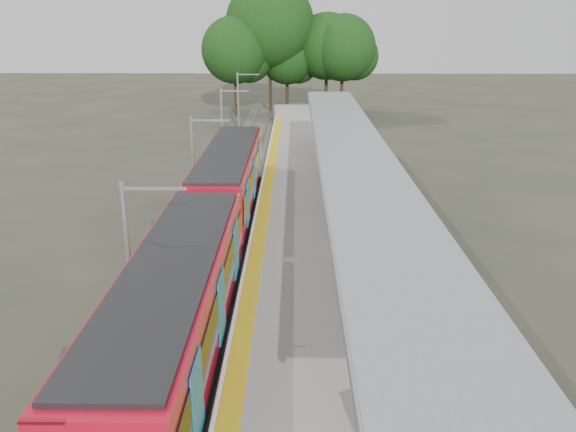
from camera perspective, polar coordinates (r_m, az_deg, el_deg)
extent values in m
cube|color=#59544C|center=(31.24, -5.74, 0.74)|extent=(3.00, 70.00, 0.24)
cube|color=gray|center=(30.94, 2.54, 1.38)|extent=(6.00, 50.00, 1.00)
cube|color=gold|center=(30.81, -2.19, 2.30)|extent=(0.60, 50.00, 0.02)
cube|color=#9EA0A5|center=(55.00, 1.81, 10.63)|extent=(6.00, 0.10, 1.20)
cube|color=black|center=(17.86, -11.00, -13.01)|extent=(2.50, 13.50, 0.70)
cube|color=red|center=(17.06, -11.35, -8.47)|extent=(2.65, 13.50, 2.50)
cube|color=black|center=(17.03, -11.36, -8.32)|extent=(2.72, 12.96, 1.20)
cube|color=black|center=(16.49, -11.65, -4.48)|extent=(2.40, 12.82, 0.15)
cube|color=#0D6D89|center=(16.90, -6.75, -9.05)|extent=(0.04, 1.30, 2.00)
cube|color=black|center=(30.53, -5.89, 1.33)|extent=(2.50, 13.50, 0.70)
cube|color=red|center=(30.07, -6.00, 4.23)|extent=(2.65, 13.50, 2.50)
cube|color=black|center=(30.06, -6.00, 4.32)|extent=(2.72, 12.96, 1.20)
cube|color=black|center=(29.75, -6.09, 6.64)|extent=(2.40, 12.82, 0.15)
cube|color=#0D6D89|center=(29.98, -3.40, 3.96)|extent=(0.04, 1.30, 2.00)
cylinder|color=black|center=(26.23, -7.01, -2.53)|extent=(2.20, 0.70, 0.70)
cube|color=black|center=(23.49, -7.90, -0.93)|extent=(2.30, 0.80, 2.40)
cube|color=#9EA0A5|center=(13.90, 13.39, -13.24)|extent=(0.25, 0.25, 3.50)
cube|color=#9EA0A5|center=(17.33, 10.66, -6.10)|extent=(0.25, 0.25, 3.50)
cube|color=#9EA0A5|center=(20.96, 8.90, -1.37)|extent=(0.25, 0.25, 3.50)
cube|color=#9EA0A5|center=(24.70, 7.67, 1.95)|extent=(0.25, 0.25, 3.50)
cube|color=#9EA0A5|center=(28.52, 6.76, 4.39)|extent=(0.25, 0.25, 3.50)
cube|color=#9EA0A5|center=(32.38, 6.06, 6.25)|extent=(0.25, 0.25, 3.50)
cube|color=#9EA0A5|center=(36.27, 5.51, 7.71)|extent=(0.25, 0.25, 3.50)
cube|color=#9EA0A5|center=(40.18, 5.07, 8.89)|extent=(0.25, 0.25, 3.50)
cube|color=#9EA0A5|center=(44.10, 4.70, 9.86)|extent=(0.25, 0.25, 3.50)
cube|color=gray|center=(26.11, 6.47, 7.12)|extent=(3.20, 38.00, 0.16)
cylinder|color=#9EA0A5|center=(26.02, 3.04, 7.00)|extent=(0.24, 38.00, 0.24)
cube|color=silver|center=(16.00, 14.23, -10.94)|extent=(0.05, 3.70, 2.20)
cube|color=silver|center=(19.46, 11.64, -4.99)|extent=(0.05, 3.70, 2.20)
cube|color=silver|center=(26.85, 8.62, 2.11)|extent=(0.05, 3.70, 2.20)
cube|color=silver|center=(30.66, 7.66, 4.36)|extent=(0.05, 3.70, 2.20)
cube|color=silver|center=(38.39, 6.30, 7.51)|extent=(0.05, 3.70, 2.20)
cube|color=silver|center=(42.29, 5.81, 8.65)|extent=(0.05, 3.70, 2.20)
cylinder|color=#382316|center=(61.94, -5.32, 12.21)|extent=(0.36, 0.36, 4.57)
sphere|color=#1C4B15|center=(61.53, -5.45, 16.44)|extent=(6.95, 6.95, 6.95)
cylinder|color=#382316|center=(63.79, -1.80, 13.26)|extent=(0.36, 0.36, 6.26)
sphere|color=#1C4B15|center=(63.40, -1.86, 18.89)|extent=(9.51, 9.51, 9.51)
cylinder|color=#382316|center=(64.45, -0.09, 12.35)|extent=(0.36, 0.36, 4.07)
sphere|color=#1C4B15|center=(64.06, -0.09, 15.97)|extent=(6.19, 6.19, 6.19)
cylinder|color=#382316|center=(64.53, 3.88, 12.62)|extent=(0.36, 0.36, 4.73)
sphere|color=#1C4B15|center=(64.13, 3.98, 16.82)|extent=(7.19, 7.19, 7.19)
cylinder|color=#382316|center=(63.74, 5.47, 12.46)|extent=(0.36, 0.36, 4.67)
sphere|color=#1C4B15|center=(63.34, 5.61, 16.65)|extent=(7.09, 7.09, 7.09)
cylinder|color=#9EA0A5|center=(18.76, -15.82, -4.64)|extent=(0.16, 0.16, 5.40)
cube|color=#9EA0A5|center=(17.65, -13.45, 2.71)|extent=(2.00, 0.08, 0.08)
cylinder|color=#9EA0A5|center=(29.82, -9.57, 4.82)|extent=(0.16, 0.16, 5.40)
cube|color=#9EA0A5|center=(29.13, -7.88, 9.60)|extent=(2.00, 0.08, 0.08)
cylinder|color=#9EA0A5|center=(41.40, -6.71, 9.08)|extent=(0.16, 0.16, 5.40)
cube|color=#9EA0A5|center=(40.91, -5.43, 12.54)|extent=(2.00, 0.08, 0.08)
cylinder|color=#9EA0A5|center=(53.17, -5.09, 11.45)|extent=(0.16, 0.16, 5.40)
cube|color=#9EA0A5|center=(52.78, -4.06, 14.16)|extent=(2.00, 0.08, 0.08)
cube|color=#121053|center=(20.48, 9.50, -5.94)|extent=(0.92, 1.48, 0.06)
cube|color=#121053|center=(20.33, 9.01, -5.22)|extent=(0.58, 1.35, 0.52)
cube|color=#9EA0A5|center=(20.07, 9.70, -7.21)|extent=(0.37, 0.19, 0.42)
cube|color=#9EA0A5|center=(21.08, 9.24, -5.81)|extent=(0.37, 0.19, 0.42)
cube|color=#121053|center=(28.72, 8.09, 1.65)|extent=(0.42, 1.37, 0.05)
cube|color=#121053|center=(28.62, 7.76, 2.17)|extent=(0.07, 1.36, 0.50)
cube|color=#9EA0A5|center=(28.28, 8.21, 0.91)|extent=(0.36, 0.06, 0.40)
cube|color=#9EA0A5|center=(29.30, 7.95, 1.59)|extent=(0.36, 0.06, 0.40)
cube|color=#121053|center=(32.62, 7.23, 3.87)|extent=(0.52, 1.39, 0.05)
cube|color=#121053|center=(32.53, 6.93, 4.34)|extent=(0.17, 1.37, 0.50)
cube|color=#9EA0A5|center=(32.16, 7.32, 3.25)|extent=(0.37, 0.08, 0.40)
cube|color=#9EA0A5|center=(33.20, 7.12, 3.78)|extent=(0.37, 0.08, 0.40)
cylinder|color=beige|center=(29.34, 5.68, 2.90)|extent=(0.42, 0.42, 1.56)
cube|color=red|center=(29.09, 5.74, 4.67)|extent=(0.37, 0.08, 0.26)
cylinder|color=#9EA0A5|center=(27.73, 4.27, 1.36)|extent=(0.60, 0.60, 1.03)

